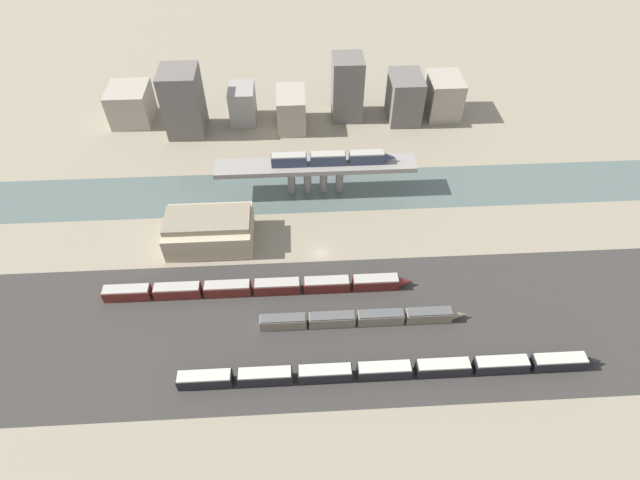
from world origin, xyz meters
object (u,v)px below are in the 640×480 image
at_px(train_yard_near, 391,370).
at_px(train_yard_far, 259,287).
at_px(train_on_bridge, 333,158).
at_px(train_yard_mid, 362,318).
at_px(warehouse_building, 210,230).

relative_size(train_yard_near, train_yard_far, 1.21).
relative_size(train_on_bridge, train_yard_mid, 0.73).
bearing_deg(train_on_bridge, warehouse_building, -150.56).
xyz_separation_m(train_on_bridge, train_yard_far, (-21.23, -38.32, -10.42)).
distance_m(train_on_bridge, warehouse_building, 40.89).
bearing_deg(warehouse_building, train_yard_far, -53.57).
height_order(train_on_bridge, train_yard_far, train_on_bridge).
height_order(train_yard_mid, train_yard_far, train_yard_mid).
bearing_deg(train_yard_far, train_on_bridge, 61.02).
xyz_separation_m(train_yard_near, train_yard_far, (-29.73, 24.84, -0.11)).
relative_size(train_on_bridge, train_yard_near, 0.39).
xyz_separation_m(train_yard_mid, warehouse_building, (-38.61, 29.34, 2.61)).
height_order(train_on_bridge, train_yard_near, train_on_bridge).
relative_size(train_yard_near, warehouse_building, 4.05).
distance_m(train_yard_near, train_yard_far, 38.74).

